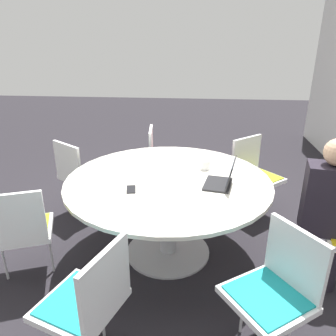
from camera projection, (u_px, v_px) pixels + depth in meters
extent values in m
plane|color=black|center=(168.00, 252.00, 3.04)|extent=(16.00, 16.00, 0.00)
cylinder|color=#B7B7BC|center=(168.00, 251.00, 3.04)|extent=(0.76, 0.76, 0.02)
cylinder|color=#B7B7BC|center=(168.00, 218.00, 2.90)|extent=(0.15, 0.15, 0.69)
cylinder|color=silver|center=(168.00, 181.00, 2.77)|extent=(1.73, 1.73, 0.03)
cylinder|color=silver|center=(325.00, 258.00, 2.62)|extent=(0.02, 0.02, 0.41)
cube|color=white|center=(258.00, 179.00, 3.52)|extent=(0.61, 0.61, 0.04)
cube|color=olive|center=(258.00, 177.00, 3.51)|extent=(0.53, 0.53, 0.01)
cube|color=white|center=(246.00, 155.00, 3.58)|extent=(0.29, 0.34, 0.40)
cylinder|color=silver|center=(267.00, 193.00, 3.70)|extent=(0.02, 0.02, 0.41)
cylinder|color=silver|center=(245.00, 202.00, 3.51)|extent=(0.02, 0.02, 0.41)
cube|color=white|center=(167.00, 162.00, 3.98)|extent=(0.48, 0.46, 0.04)
cube|color=red|center=(167.00, 160.00, 3.97)|extent=(0.42, 0.40, 0.01)
cube|color=white|center=(151.00, 145.00, 3.90)|extent=(0.42, 0.07, 0.40)
cylinder|color=silver|center=(167.00, 174.00, 4.23)|extent=(0.02, 0.02, 0.41)
cylinder|color=silver|center=(167.00, 185.00, 3.90)|extent=(0.02, 0.02, 0.41)
cube|color=white|center=(85.00, 176.00, 3.59)|extent=(0.60, 0.60, 0.04)
cube|color=teal|center=(85.00, 174.00, 3.58)|extent=(0.52, 0.53, 0.01)
cube|color=white|center=(68.00, 162.00, 3.37)|extent=(0.26, 0.36, 0.40)
cylinder|color=silver|center=(77.00, 190.00, 3.78)|extent=(0.02, 0.02, 0.41)
cylinder|color=silver|center=(97.00, 199.00, 3.57)|extent=(0.02, 0.02, 0.41)
cube|color=white|center=(23.00, 231.00, 2.59)|extent=(0.55, 0.56, 0.04)
cube|color=olive|center=(22.00, 228.00, 2.58)|extent=(0.48, 0.49, 0.01)
cube|color=white|center=(14.00, 219.00, 2.33)|extent=(0.17, 0.40, 0.40)
cylinder|color=silver|center=(4.00, 258.00, 2.63)|extent=(0.02, 0.02, 0.41)
cylinder|color=silver|center=(51.00, 251.00, 2.71)|extent=(0.02, 0.02, 0.41)
cube|color=white|center=(80.00, 304.00, 1.88)|extent=(0.56, 0.54, 0.04)
cube|color=teal|center=(80.00, 301.00, 1.87)|extent=(0.49, 0.48, 0.01)
cube|color=white|center=(106.00, 284.00, 1.72)|extent=(0.40, 0.17, 0.40)
cylinder|color=silver|center=(102.00, 312.00, 2.12)|extent=(0.02, 0.02, 0.41)
cube|color=white|center=(267.00, 299.00, 1.91)|extent=(0.60, 0.59, 0.04)
cube|color=teal|center=(267.00, 296.00, 1.90)|extent=(0.53, 0.52, 0.01)
cube|color=white|center=(295.00, 258.00, 1.92)|extent=(0.36, 0.26, 0.40)
cylinder|color=silver|center=(243.00, 308.00, 2.15)|extent=(0.02, 0.02, 0.41)
cylinder|color=#231E28|center=(331.00, 265.00, 2.52)|extent=(0.10, 0.10, 0.45)
cylinder|color=#231E28|center=(306.00, 261.00, 2.56)|extent=(0.10, 0.10, 0.45)
cube|color=#231E28|center=(329.00, 200.00, 2.44)|extent=(0.29, 0.40, 0.55)
cube|color=#232326|center=(218.00, 184.00, 2.65)|extent=(0.33, 0.26, 0.02)
cube|color=#232326|center=(231.00, 173.00, 2.58)|extent=(0.29, 0.11, 0.20)
cube|color=black|center=(230.00, 173.00, 2.59)|extent=(0.26, 0.09, 0.17)
cylinder|color=white|center=(206.00, 165.00, 2.95)|extent=(0.09, 0.09, 0.09)
cube|color=black|center=(131.00, 189.00, 2.57)|extent=(0.15, 0.09, 0.01)
cube|color=black|center=(136.00, 180.00, 4.22)|extent=(0.36, 0.16, 0.28)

